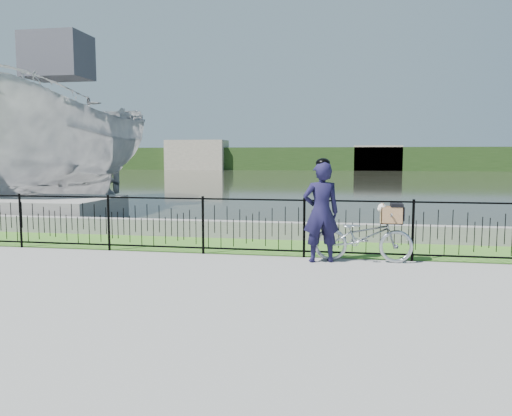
# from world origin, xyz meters

# --- Properties ---
(ground) EXTENTS (120.00, 120.00, 0.00)m
(ground) POSITION_xyz_m (0.00, 0.00, 0.00)
(ground) COLOR gray
(ground) RESTS_ON ground
(grass_strip) EXTENTS (60.00, 2.00, 0.01)m
(grass_strip) POSITION_xyz_m (0.00, 2.60, 0.00)
(grass_strip) COLOR #3F7223
(grass_strip) RESTS_ON ground
(water) EXTENTS (120.00, 120.00, 0.00)m
(water) POSITION_xyz_m (0.00, 33.00, 0.00)
(water) COLOR #26271D
(water) RESTS_ON ground
(quay_wall) EXTENTS (60.00, 0.30, 0.40)m
(quay_wall) POSITION_xyz_m (0.00, 3.60, 0.20)
(quay_wall) COLOR gray
(quay_wall) RESTS_ON ground
(fence) EXTENTS (14.00, 0.06, 1.15)m
(fence) POSITION_xyz_m (0.00, 1.60, 0.58)
(fence) COLOR black
(fence) RESTS_ON ground
(far_treeline) EXTENTS (120.00, 6.00, 3.00)m
(far_treeline) POSITION_xyz_m (0.00, 60.00, 1.50)
(far_treeline) COLOR #264018
(far_treeline) RESTS_ON ground
(far_building_left) EXTENTS (8.00, 4.00, 4.00)m
(far_building_left) POSITION_xyz_m (-18.00, 58.00, 2.00)
(far_building_left) COLOR #A39783
(far_building_left) RESTS_ON ground
(far_building_right) EXTENTS (6.00, 3.00, 3.20)m
(far_building_right) POSITION_xyz_m (6.00, 58.50, 1.60)
(far_building_right) COLOR #A39783
(far_building_right) RESTS_ON ground
(bicycle_rig) EXTENTS (1.78, 0.62, 1.11)m
(bicycle_rig) POSITION_xyz_m (2.11, 1.40, 0.48)
(bicycle_rig) COLOR #ABB1B8
(bicycle_rig) RESTS_ON ground
(cyclist) EXTENTS (0.76, 0.59, 1.90)m
(cyclist) POSITION_xyz_m (1.33, 1.25, 0.94)
(cyclist) COLOR black
(cyclist) RESTS_ON ground
(boat_near) EXTENTS (4.63, 11.81, 6.33)m
(boat_near) POSITION_xyz_m (-8.63, 9.24, 2.34)
(boat_near) COLOR #B3B3B2
(boat_near) RESTS_ON water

